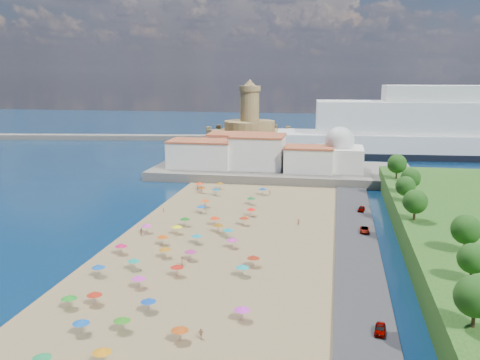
# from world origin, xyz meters

# --- Properties ---
(ground) EXTENTS (700.00, 700.00, 0.00)m
(ground) POSITION_xyz_m (0.00, 0.00, 0.00)
(ground) COLOR #071938
(ground) RESTS_ON ground
(terrace) EXTENTS (90.00, 36.00, 3.00)m
(terrace) POSITION_xyz_m (10.00, 73.00, 1.50)
(terrace) COLOR #59544C
(terrace) RESTS_ON ground
(jetty) EXTENTS (18.00, 70.00, 2.40)m
(jetty) POSITION_xyz_m (-12.00, 108.00, 1.20)
(jetty) COLOR #59544C
(jetty) RESTS_ON ground
(breakwater) EXTENTS (199.03, 34.77, 2.60)m
(breakwater) POSITION_xyz_m (-110.00, 153.00, 1.30)
(breakwater) COLOR #59544C
(breakwater) RESTS_ON ground
(waterfront_buildings) EXTENTS (57.00, 29.00, 11.00)m
(waterfront_buildings) POSITION_xyz_m (-3.05, 73.64, 7.88)
(waterfront_buildings) COLOR silver
(waterfront_buildings) RESTS_ON terrace
(domed_building) EXTENTS (16.00, 16.00, 15.00)m
(domed_building) POSITION_xyz_m (30.00, 71.00, 8.97)
(domed_building) COLOR silver
(domed_building) RESTS_ON terrace
(fortress) EXTENTS (40.00, 40.00, 32.40)m
(fortress) POSITION_xyz_m (-12.00, 138.00, 6.68)
(fortress) COLOR #A28751
(fortress) RESTS_ON ground
(cruise_ship) EXTENTS (171.22, 36.04, 37.17)m
(cruise_ship) POSITION_xyz_m (87.51, 127.22, 11.01)
(cruise_ship) COLOR black
(cruise_ship) RESTS_ON ground
(beach_parasols) EXTENTS (33.36, 115.37, 2.20)m
(beach_parasols) POSITION_xyz_m (-1.02, -14.29, 2.15)
(beach_parasols) COLOR gray
(beach_parasols) RESTS_ON beach
(beachgoers) EXTENTS (36.17, 91.21, 1.88)m
(beachgoers) POSITION_xyz_m (0.04, 12.64, 1.12)
(beachgoers) COLOR tan
(beachgoers) RESTS_ON beach
(parked_cars) EXTENTS (2.17, 70.83, 1.32)m
(parked_cars) POSITION_xyz_m (36.00, 0.08, 1.33)
(parked_cars) COLOR gray
(parked_cars) RESTS_ON promenade
(hillside_trees) EXTENTS (11.05, 111.62, 7.10)m
(hillside_trees) POSITION_xyz_m (47.39, -4.49, 9.91)
(hillside_trees) COLOR #382314
(hillside_trees) RESTS_ON hillside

